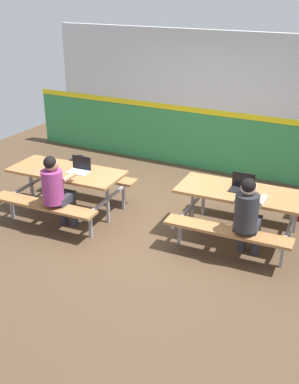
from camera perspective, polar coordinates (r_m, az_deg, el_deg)
The scene contains 9 objects.
ground_plane at distance 7.15m, azimuth -0.20°, elevation -4.25°, with size 10.00×10.00×0.02m, color #4C3826.
accent_backdrop at distance 9.01m, azimuth 7.88°, elevation 10.15°, with size 8.00×0.14×2.60m.
picnic_table_left at distance 7.40m, azimuth -9.87°, elevation 1.40°, with size 1.80×1.63×0.74m.
picnic_table_right at distance 6.70m, azimuth 10.92°, elevation -1.18°, with size 1.80×1.63×0.74m.
student_nearer at distance 6.83m, azimuth -11.17°, elevation 0.52°, with size 0.37×0.53×1.21m.
student_further at distance 6.11m, azimuth 11.71°, elevation -2.45°, with size 0.37×0.53×1.21m.
laptop_silver at distance 7.24m, azimuth -8.43°, elevation 2.79°, with size 0.33×0.24×0.22m.
laptop_dark at distance 6.65m, azimuth 11.05°, elevation 0.62°, with size 0.33×0.24×0.22m.
tote_bag_bright at distance 8.90m, azimuth -8.49°, elevation 2.81°, with size 0.34×0.21×0.43m.
Camera 1 is at (2.93, -5.56, 3.39)m, focal length 44.34 mm.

